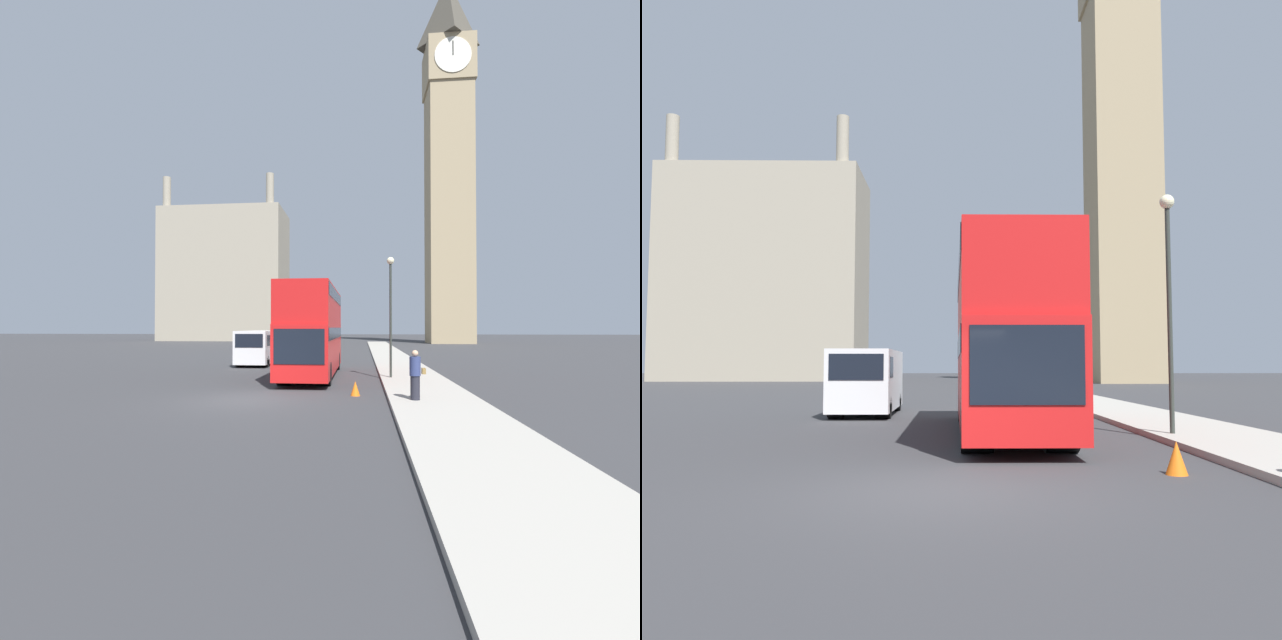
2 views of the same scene
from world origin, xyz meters
TOP-DOWN VIEW (x-y plane):
  - ground_plane at (0.00, 0.00)m, footprint 300.00×300.00m
  - sidewalk_strip at (6.57, 0.00)m, footprint 3.13×120.00m
  - clock_tower at (18.45, 57.12)m, footprint 7.53×7.70m
  - building_block_distant at (-23.42, 69.33)m, footprint 23.97×12.41m
  - red_double_decker_bus at (1.51, 7.51)m, footprint 2.44×10.45m
  - white_van at (-3.03, 14.05)m, footprint 2.14×5.59m
  - pedestrian at (5.88, -0.38)m, footprint 0.53×0.37m
  - street_lamp at (5.49, 6.12)m, footprint 0.36×0.36m
  - traffic_cone at (3.83, 1.22)m, footprint 0.36×0.36m

SIDE VIEW (x-z plane):
  - ground_plane at x=0.00m, z-range 0.00..0.00m
  - sidewalk_strip at x=6.57m, z-range 0.00..0.15m
  - traffic_cone at x=3.83m, z-range 0.00..0.55m
  - pedestrian at x=5.88m, z-range 0.15..1.82m
  - white_van at x=-3.03m, z-range 0.09..2.45m
  - red_double_decker_bus at x=1.51m, z-range 0.25..4.87m
  - street_lamp at x=5.49m, z-range 1.06..6.96m
  - building_block_distant at x=-23.42m, z-range -2.81..28.97m
  - clock_tower at x=18.45m, z-range 0.77..61.67m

